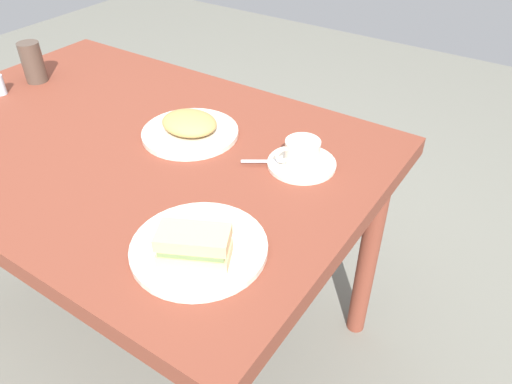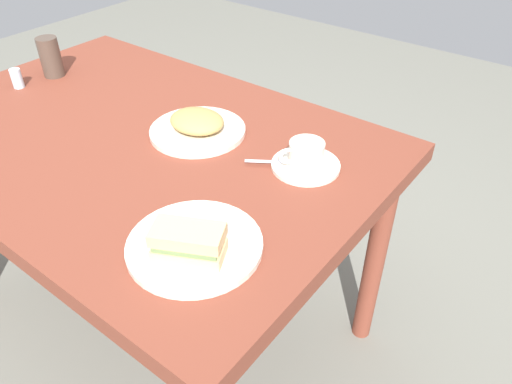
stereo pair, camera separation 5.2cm
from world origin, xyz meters
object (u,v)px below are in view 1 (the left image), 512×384
(sandwich_plate, at_px, (199,248))
(sandwich_front, at_px, (194,245))
(coffee_cup, at_px, (302,151))
(drinking_glass, at_px, (33,62))
(coffee_saucer, at_px, (302,164))
(side_plate, at_px, (190,133))
(dining_table, at_px, (129,164))
(spoon, at_px, (269,161))

(sandwich_plate, height_order, sandwich_front, sandwich_front)
(sandwich_front, distance_m, coffee_cup, 0.38)
(sandwich_front, xyz_separation_m, coffee_cup, (0.00, 0.38, -0.01))
(sandwich_front, distance_m, drinking_glass, 0.97)
(coffee_saucer, relative_size, side_plate, 0.65)
(side_plate, bearing_deg, coffee_cup, 6.78)
(sandwich_front, relative_size, coffee_saucer, 0.90)
(dining_table, xyz_separation_m, coffee_saucer, (0.44, 0.14, 0.08))
(dining_table, distance_m, spoon, 0.40)
(dining_table, bearing_deg, coffee_cup, 17.82)
(drinking_glass, bearing_deg, sandwich_plate, -19.12)
(coffee_saucer, height_order, side_plate, side_plate)
(dining_table, relative_size, side_plate, 5.20)
(dining_table, bearing_deg, spoon, 14.91)
(sandwich_plate, bearing_deg, side_plate, 132.08)
(coffee_saucer, relative_size, spoon, 1.81)
(sandwich_front, bearing_deg, spoon, 100.16)
(sandwich_plate, xyz_separation_m, drinking_glass, (-0.89, 0.31, 0.05))
(dining_table, relative_size, spoon, 14.44)
(sandwich_plate, distance_m, coffee_cup, 0.36)
(sandwich_plate, height_order, drinking_glass, drinking_glass)
(spoon, bearing_deg, side_plate, 178.94)
(dining_table, distance_m, coffee_saucer, 0.47)
(dining_table, xyz_separation_m, sandwich_front, (0.44, -0.24, 0.12))
(sandwich_plate, xyz_separation_m, coffee_saucer, (0.02, 0.36, -0.00))
(dining_table, distance_m, drinking_glass, 0.50)
(sandwich_front, distance_m, spoon, 0.35)
(sandwich_plate, height_order, spoon, spoon)
(coffee_saucer, bearing_deg, sandwich_plate, -92.90)
(coffee_saucer, bearing_deg, spoon, -146.43)
(sandwich_front, distance_m, side_plate, 0.46)
(coffee_saucer, bearing_deg, dining_table, -162.07)
(sandwich_plate, relative_size, sandwich_front, 1.78)
(coffee_saucer, height_order, spoon, spoon)
(spoon, relative_size, drinking_glass, 0.73)
(sandwich_front, bearing_deg, drinking_glass, 159.52)
(side_plate, bearing_deg, coffee_saucer, 6.99)
(spoon, xyz_separation_m, side_plate, (-0.24, 0.00, -0.01))
(coffee_cup, distance_m, drinking_glass, 0.91)
(sandwich_front, height_order, coffee_saucer, sandwich_front)
(side_plate, bearing_deg, spoon, -1.06)
(sandwich_plate, relative_size, side_plate, 1.05)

